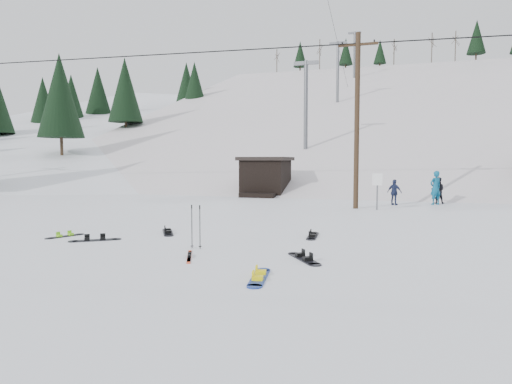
% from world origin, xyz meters
% --- Properties ---
extents(ground, '(200.00, 200.00, 0.00)m').
position_xyz_m(ground, '(0.00, 0.00, 0.00)').
color(ground, white).
rests_on(ground, ground).
extents(ski_slope, '(60.00, 85.24, 65.97)m').
position_xyz_m(ski_slope, '(0.00, 55.00, -12.00)').
color(ski_slope, silver).
rests_on(ski_slope, ground).
extents(ridge_left, '(47.54, 95.03, 58.38)m').
position_xyz_m(ridge_left, '(-36.00, 48.00, -11.00)').
color(ridge_left, white).
rests_on(ridge_left, ground).
extents(treeline_left, '(20.00, 64.00, 10.00)m').
position_xyz_m(treeline_left, '(-34.00, 40.00, 0.00)').
color(treeline_left, black).
rests_on(treeline_left, ground).
extents(treeline_crest, '(50.00, 6.00, 10.00)m').
position_xyz_m(treeline_crest, '(0.00, 86.00, 0.00)').
color(treeline_crest, black).
rests_on(treeline_crest, ski_slope).
extents(utility_pole, '(2.00, 0.26, 9.00)m').
position_xyz_m(utility_pole, '(2.00, 14.00, 4.68)').
color(utility_pole, '#3A2819').
rests_on(utility_pole, ground).
extents(trail_sign, '(0.50, 0.09, 1.85)m').
position_xyz_m(trail_sign, '(3.10, 13.58, 1.27)').
color(trail_sign, '#595B60').
rests_on(trail_sign, ground).
extents(lift_hut, '(3.40, 4.10, 2.75)m').
position_xyz_m(lift_hut, '(-5.00, 20.94, 1.36)').
color(lift_hut, black).
rests_on(lift_hut, ground).
extents(lift_tower_near, '(2.20, 0.36, 8.00)m').
position_xyz_m(lift_tower_near, '(-4.00, 30.00, 7.86)').
color(lift_tower_near, '#595B60').
rests_on(lift_tower_near, ski_slope).
extents(lift_tower_mid, '(2.20, 0.36, 8.00)m').
position_xyz_m(lift_tower_mid, '(-4.00, 50.00, 14.36)').
color(lift_tower_mid, '#595B60').
rests_on(lift_tower_mid, ski_slope).
extents(lift_tower_far, '(2.20, 0.36, 8.00)m').
position_xyz_m(lift_tower_far, '(-4.00, 70.00, 20.86)').
color(lift_tower_far, '#595B60').
rests_on(lift_tower_far, ski_slope).
extents(hero_snowboard, '(0.55, 1.68, 0.12)m').
position_xyz_m(hero_snowboard, '(1.45, -1.00, 0.03)').
color(hero_snowboard, navy).
rests_on(hero_snowboard, ground).
extents(hero_skis, '(0.75, 1.49, 0.08)m').
position_xyz_m(hero_skis, '(-0.93, 0.49, 0.02)').
color(hero_skis, red).
rests_on(hero_skis, ground).
extents(ski_poles, '(0.34, 0.09, 1.25)m').
position_xyz_m(ski_poles, '(-1.26, 1.60, 0.64)').
color(ski_poles, black).
rests_on(ski_poles, ground).
extents(board_scatter_a, '(1.33, 1.06, 0.11)m').
position_xyz_m(board_scatter_a, '(-4.82, 1.77, 0.03)').
color(board_scatter_a, black).
rests_on(board_scatter_a, ground).
extents(board_scatter_b, '(1.03, 1.48, 0.12)m').
position_xyz_m(board_scatter_b, '(-3.40, 3.83, 0.03)').
color(board_scatter_b, black).
rests_on(board_scatter_b, ground).
extents(board_scatter_c, '(0.65, 1.27, 0.09)m').
position_xyz_m(board_scatter_c, '(-6.25, 2.10, 0.02)').
color(board_scatter_c, black).
rests_on(board_scatter_c, ground).
extents(board_scatter_d, '(1.10, 1.43, 0.12)m').
position_xyz_m(board_scatter_d, '(1.97, 1.12, 0.03)').
color(board_scatter_d, black).
rests_on(board_scatter_d, ground).
extents(board_scatter_f, '(0.42, 1.61, 0.11)m').
position_xyz_m(board_scatter_f, '(1.53, 4.64, 0.03)').
color(board_scatter_f, black).
rests_on(board_scatter_f, ground).
extents(skier_teal, '(0.83, 0.79, 1.92)m').
position_xyz_m(skier_teal, '(6.08, 17.43, 0.96)').
color(skier_teal, '#0C5579').
rests_on(skier_teal, ground).
extents(skier_dark, '(0.78, 0.62, 1.53)m').
position_xyz_m(skier_dark, '(6.27, 18.21, 0.77)').
color(skier_dark, black).
rests_on(skier_dark, ground).
extents(skier_navy, '(0.92, 0.69, 1.44)m').
position_xyz_m(skier_navy, '(3.89, 16.46, 0.72)').
color(skier_navy, '#1C2548').
rests_on(skier_navy, ground).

